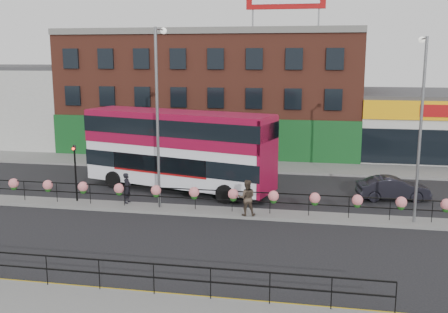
% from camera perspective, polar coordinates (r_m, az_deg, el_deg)
% --- Properties ---
extents(ground, '(120.00, 120.00, 0.00)m').
position_cam_1_polar(ground, '(28.05, -1.14, -6.17)').
color(ground, black).
rests_on(ground, ground).
extents(north_pavement, '(60.00, 4.00, 0.15)m').
position_cam_1_polar(north_pavement, '(39.49, 2.41, -1.02)').
color(north_pavement, slate).
rests_on(north_pavement, ground).
extents(median, '(60.00, 1.60, 0.15)m').
position_cam_1_polar(median, '(28.03, -1.14, -6.02)').
color(median, slate).
rests_on(median, ground).
extents(yellow_line_inner, '(60.00, 0.10, 0.01)m').
position_cam_1_polar(yellow_line_inner, '(19.28, -7.22, -14.48)').
color(yellow_line_inner, gold).
rests_on(yellow_line_inner, ground).
extents(yellow_line_outer, '(60.00, 0.10, 0.01)m').
position_cam_1_polar(yellow_line_outer, '(19.13, -7.39, -14.70)').
color(yellow_line_outer, gold).
rests_on(yellow_line_outer, ground).
extents(brick_building, '(25.00, 12.21, 10.30)m').
position_cam_1_polar(brick_building, '(47.26, -0.98, 7.15)').
color(brick_building, brown).
rests_on(brick_building, ground).
extents(warehouse_west, '(15.50, 12.00, 7.30)m').
position_cam_1_polar(warehouse_west, '(55.17, -22.13, 5.36)').
color(warehouse_west, '#B3B4AF').
rests_on(warehouse_west, ground).
extents(median_railing, '(30.04, 0.56, 1.23)m').
position_cam_1_polar(median_railing, '(27.76, -1.15, -4.10)').
color(median_railing, black).
rests_on(median_railing, median).
extents(south_railing, '(20.04, 0.05, 1.12)m').
position_cam_1_polar(south_railing, '(19.23, -13.46, -11.66)').
color(south_railing, black).
rests_on(south_railing, south_pavement).
extents(double_decker_bus, '(12.42, 6.02, 4.90)m').
position_cam_1_polar(double_decker_bus, '(32.18, -5.01, 1.53)').
color(double_decker_bus, white).
rests_on(double_decker_bus, ground).
extents(car, '(2.75, 4.54, 1.34)m').
position_cam_1_polar(car, '(31.97, 17.91, -3.32)').
color(car, black).
rests_on(car, ground).
extents(pedestrian_a, '(0.65, 0.45, 1.70)m').
position_cam_1_polar(pedestrian_a, '(29.68, -10.50, -3.39)').
color(pedestrian_a, black).
rests_on(pedestrian_a, median).
extents(pedestrian_b, '(1.14, 1.00, 1.88)m').
position_cam_1_polar(pedestrian_b, '(26.92, 2.49, -4.51)').
color(pedestrian_b, '#473A2E').
rests_on(pedestrian_b, median).
extents(lamp_column_west, '(0.34, 1.68, 9.58)m').
position_cam_1_polar(lamp_column_west, '(28.04, -7.15, 5.89)').
color(lamp_column_west, slate).
rests_on(lamp_column_west, median).
extents(lamp_column_east, '(0.32, 1.58, 9.01)m').
position_cam_1_polar(lamp_column_east, '(26.95, 20.62, 4.36)').
color(lamp_column_east, slate).
rests_on(lamp_column_east, median).
extents(traffic_light_median, '(0.15, 0.28, 3.65)m').
position_cam_1_polar(traffic_light_median, '(30.41, -15.92, -0.45)').
color(traffic_light_median, black).
rests_on(traffic_light_median, median).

